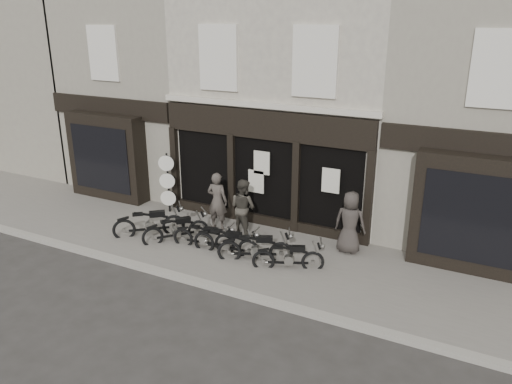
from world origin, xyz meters
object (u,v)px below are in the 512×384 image
at_px(motorcycle_2, 205,239).
at_px(motorcycle_5, 289,259).
at_px(motorcycle_4, 256,250).
at_px(man_left, 217,201).
at_px(motorcycle_1, 176,232).
at_px(motorcycle_3, 227,244).
at_px(motorcycle_0, 150,225).
at_px(man_right, 350,222).
at_px(advert_sign_post, 168,186).
at_px(man_centre, 243,207).

bearing_deg(motorcycle_2, motorcycle_5, -9.91).
distance_m(motorcycle_4, man_left, 2.62).
height_order(motorcycle_1, motorcycle_3, same).
relative_size(motorcycle_0, motorcycle_3, 0.89).
bearing_deg(motorcycle_3, man_right, 22.82).
height_order(motorcycle_1, advert_sign_post, advert_sign_post).
bearing_deg(motorcycle_4, motorcycle_2, 154.95).
bearing_deg(advert_sign_post, motorcycle_1, -71.68).
bearing_deg(motorcycle_0, man_right, -25.06).
bearing_deg(motorcycle_0, man_left, -0.43).
bearing_deg(man_left, man_centre, 174.96).
bearing_deg(motorcycle_1, advert_sign_post, 82.17).
xyz_separation_m(motorcycle_3, man_left, (-1.17, 1.42, 0.67)).
relative_size(motorcycle_1, man_left, 0.91).
xyz_separation_m(motorcycle_0, advert_sign_post, (-0.65, 1.87, 0.66)).
bearing_deg(man_right, motorcycle_4, 35.54).
relative_size(motorcycle_1, motorcycle_4, 0.86).
bearing_deg(man_centre, motorcycle_3, 114.31).
distance_m(motorcycle_3, motorcycle_4, 0.94).
distance_m(motorcycle_2, man_left, 1.60).
relative_size(motorcycle_1, man_centre, 0.95).
relative_size(motorcycle_0, motorcycle_4, 0.93).
relative_size(man_right, advert_sign_post, 0.83).
distance_m(man_left, advert_sign_post, 2.34).
xyz_separation_m(motorcycle_0, motorcycle_2, (2.02, 0.00, -0.05)).
height_order(motorcycle_2, motorcycle_5, motorcycle_2).
distance_m(motorcycle_2, man_centre, 1.62).
bearing_deg(motorcycle_5, motorcycle_1, 154.25).
relative_size(motorcycle_4, man_left, 1.06).
bearing_deg(motorcycle_3, man_left, 123.67).
xyz_separation_m(motorcycle_2, advert_sign_post, (-2.68, 1.87, 0.71)).
bearing_deg(motorcycle_2, man_centre, 58.82).
relative_size(motorcycle_3, man_left, 1.10).
relative_size(motorcycle_2, man_right, 1.07).
bearing_deg(man_right, motorcycle_0, 13.40).
xyz_separation_m(motorcycle_1, man_left, (0.66, 1.34, 0.67)).
relative_size(motorcycle_2, motorcycle_4, 0.99).
distance_m(motorcycle_1, motorcycle_4, 2.78).
bearing_deg(man_right, motorcycle_3, 26.35).
xyz_separation_m(motorcycle_4, man_right, (2.16, 1.68, 0.64)).
xyz_separation_m(motorcycle_0, motorcycle_4, (3.75, -0.02, -0.02)).
bearing_deg(man_right, motorcycle_1, 15.80).
bearing_deg(motorcycle_1, motorcycle_3, -52.17).
height_order(motorcycle_1, man_right, man_right).
xyz_separation_m(motorcycle_2, motorcycle_5, (2.75, -0.05, -0.00)).
bearing_deg(man_right, man_centre, 2.65).
bearing_deg(motorcycle_2, motorcycle_3, -11.44).
distance_m(man_left, man_centre, 0.95).
height_order(motorcycle_1, motorcycle_4, motorcycle_4).
height_order(motorcycle_2, motorcycle_4, motorcycle_4).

